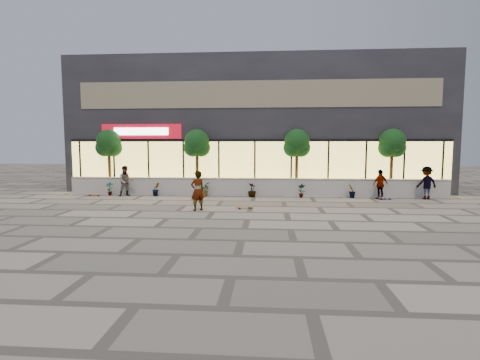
# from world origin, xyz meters

# --- Properties ---
(ground) EXTENTS (80.00, 80.00, 0.00)m
(ground) POSITION_xyz_m (0.00, 0.00, 0.00)
(ground) COLOR gray
(ground) RESTS_ON ground
(planter_wall) EXTENTS (22.00, 0.42, 1.04)m
(planter_wall) POSITION_xyz_m (0.00, 7.00, 0.52)
(planter_wall) COLOR beige
(planter_wall) RESTS_ON ground
(retail_building) EXTENTS (24.00, 9.17, 8.50)m
(retail_building) POSITION_xyz_m (-0.00, 12.49, 4.25)
(retail_building) COLOR #232328
(retail_building) RESTS_ON ground
(shrub_a) EXTENTS (0.43, 0.29, 0.81)m
(shrub_a) POSITION_xyz_m (-8.50, 6.45, 0.41)
(shrub_a) COLOR #123A15
(shrub_a) RESTS_ON ground
(shrub_b) EXTENTS (0.57, 0.57, 0.81)m
(shrub_b) POSITION_xyz_m (-5.70, 6.45, 0.41)
(shrub_b) COLOR #123A15
(shrub_b) RESTS_ON ground
(shrub_c) EXTENTS (0.68, 0.77, 0.81)m
(shrub_c) POSITION_xyz_m (-2.90, 6.45, 0.41)
(shrub_c) COLOR #123A15
(shrub_c) RESTS_ON ground
(shrub_d) EXTENTS (0.64, 0.64, 0.81)m
(shrub_d) POSITION_xyz_m (-0.10, 6.45, 0.41)
(shrub_d) COLOR #123A15
(shrub_d) RESTS_ON ground
(shrub_e) EXTENTS (0.46, 0.35, 0.81)m
(shrub_e) POSITION_xyz_m (2.70, 6.45, 0.41)
(shrub_e) COLOR #123A15
(shrub_e) RESTS_ON ground
(shrub_f) EXTENTS (0.55, 0.57, 0.81)m
(shrub_f) POSITION_xyz_m (5.50, 6.45, 0.41)
(shrub_f) COLOR #123A15
(shrub_f) RESTS_ON ground
(tree_west) EXTENTS (1.60, 1.50, 3.92)m
(tree_west) POSITION_xyz_m (-9.00, 7.70, 2.99)
(tree_west) COLOR #49341A
(tree_west) RESTS_ON ground
(tree_midwest) EXTENTS (1.60, 1.50, 3.92)m
(tree_midwest) POSITION_xyz_m (-3.50, 7.70, 2.99)
(tree_midwest) COLOR #49341A
(tree_midwest) RESTS_ON ground
(tree_mideast) EXTENTS (1.60, 1.50, 3.92)m
(tree_mideast) POSITION_xyz_m (2.50, 7.70, 2.99)
(tree_mideast) COLOR #49341A
(tree_mideast) RESTS_ON ground
(tree_east) EXTENTS (1.60, 1.50, 3.92)m
(tree_east) POSITION_xyz_m (8.00, 7.70, 2.99)
(tree_east) COLOR #49341A
(tree_east) RESTS_ON ground
(skater_center) EXTENTS (0.79, 0.74, 1.82)m
(skater_center) POSITION_xyz_m (-2.37, 1.90, 0.91)
(skater_center) COLOR white
(skater_center) RESTS_ON ground
(skater_left) EXTENTS (1.06, 0.98, 1.76)m
(skater_left) POSITION_xyz_m (-7.44, 6.30, 0.88)
(skater_left) COLOR #978A61
(skater_left) RESTS_ON ground
(skater_right_near) EXTENTS (1.03, 0.75, 1.63)m
(skater_right_near) POSITION_xyz_m (7.00, 6.30, 0.81)
(skater_right_near) COLOR white
(skater_right_near) RESTS_ON ground
(skater_right_far) EXTENTS (1.28, 0.89, 1.81)m
(skater_right_far) POSITION_xyz_m (9.46, 6.30, 0.90)
(skater_right_far) COLOR maroon
(skater_right_far) RESTS_ON ground
(skateboard_center) EXTENTS (0.85, 0.46, 0.10)m
(skateboard_center) POSITION_xyz_m (-0.26, 2.53, 0.08)
(skateboard_center) COLOR brown
(skateboard_center) RESTS_ON ground
(skateboard_left) EXTENTS (0.82, 0.21, 0.10)m
(skateboard_left) POSITION_xyz_m (-9.32, 6.20, 0.08)
(skateboard_left) COLOR #E14E2A
(skateboard_left) RESTS_ON ground
(skateboard_right_near) EXTENTS (0.77, 0.42, 0.09)m
(skateboard_right_near) POSITION_xyz_m (7.00, 6.20, 0.07)
(skateboard_right_near) COLOR brown
(skateboard_right_near) RESTS_ON ground
(skateboard_right_far) EXTENTS (0.83, 0.33, 0.10)m
(skateboard_right_far) POSITION_xyz_m (7.21, 6.04, 0.08)
(skateboard_right_far) COLOR #684F91
(skateboard_right_far) RESTS_ON ground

